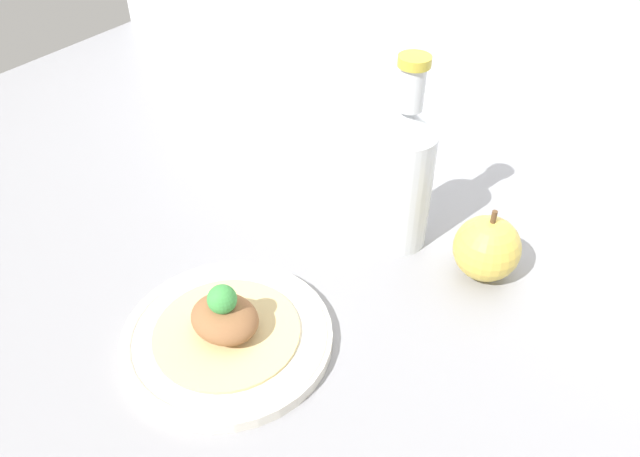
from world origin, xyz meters
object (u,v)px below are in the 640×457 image
Objects in this scene: plate at (227,336)px; apple at (487,248)px; plated_food at (225,321)px; cider_bottle at (403,174)px.

apple is at bearing 55.08° from plate.
plated_food is 29.79cm from cider_bottle.
cider_bottle is at bearing -179.12° from apple.
apple is at bearing 0.88° from cider_bottle.
cider_bottle reaches higher than plated_food.
cider_bottle is (6.93, 28.03, 10.03)cm from plate.
plated_food is 1.66× the size of apple.
cider_bottle is (6.93, 28.03, 7.36)cm from plated_food.
plated_food is at bearing -103.88° from cider_bottle.
plate is 2.68cm from plated_food.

